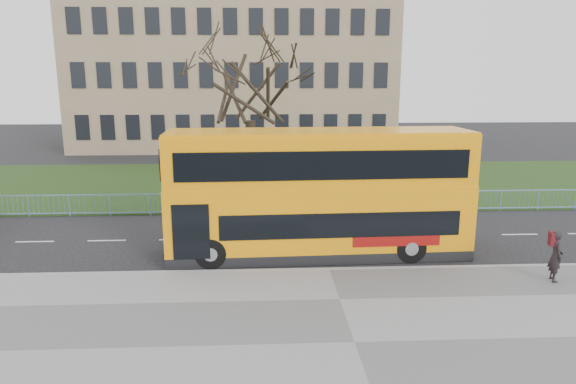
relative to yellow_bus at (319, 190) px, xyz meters
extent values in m
plane|color=black|center=(0.20, -0.39, -2.57)|extent=(120.00, 120.00, 0.00)
cube|color=slate|center=(0.20, -7.14, -2.51)|extent=(80.00, 10.50, 0.12)
cube|color=gray|center=(0.20, -1.94, -2.50)|extent=(80.00, 0.20, 0.14)
cube|color=#223914|center=(0.20, 13.91, -2.53)|extent=(80.00, 15.40, 0.08)
cube|color=#897657|center=(-4.80, 34.61, 4.43)|extent=(30.00, 15.00, 14.00)
cube|color=#FF9A0A|center=(0.00, 0.01, -1.11)|extent=(11.53, 3.12, 2.13)
cube|color=#FF9A0A|center=(0.00, 0.01, 0.13)|extent=(11.53, 3.12, 0.37)
cube|color=#FF9A0A|center=(0.00, 0.01, 1.27)|extent=(11.47, 3.07, 1.91)
cube|color=black|center=(0.70, -1.33, -1.03)|extent=(8.82, 0.35, 0.93)
cube|color=black|center=(0.05, -1.34, 1.17)|extent=(10.52, 0.41, 1.04)
cylinder|color=black|center=(-4.04, -1.36, -2.01)|extent=(1.14, 0.34, 1.13)
cylinder|color=black|center=(3.37, -1.10, -2.01)|extent=(1.14, 0.34, 1.13)
imported|color=black|center=(7.57, -3.39, -1.59)|extent=(0.52, 0.70, 1.73)
camera|label=1|loc=(-2.10, -19.08, 4.20)|focal=32.00mm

